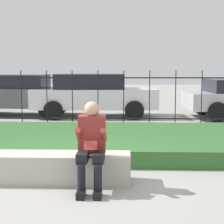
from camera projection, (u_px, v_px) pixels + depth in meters
ground_plane at (76, 182)px, 5.60m from camera, size 60.00×60.00×0.00m
stone_bench at (55, 169)px, 5.59m from camera, size 2.27×0.53×0.43m
person_seated_reader at (91, 142)px, 5.22m from camera, size 0.42×0.73×1.23m
grass_berm at (91, 141)px, 7.93m from camera, size 9.59×3.32×0.30m
iron_fence at (98, 99)px, 10.03m from camera, size 7.59×0.03×1.61m
car_parked_center at (93, 94)px, 12.80m from camera, size 4.30×1.99×1.46m
car_parked_left at (16, 94)px, 13.13m from camera, size 4.44×2.05×1.43m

